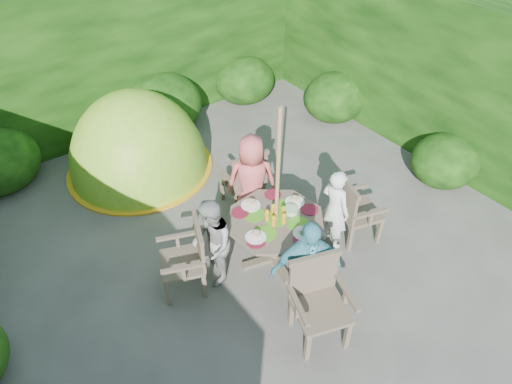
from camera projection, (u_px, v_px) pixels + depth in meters
ground at (244, 248)px, 6.00m from camera, size 60.00×60.00×0.00m
hedge_enclosure at (184, 123)px, 6.01m from camera, size 9.00×9.00×2.50m
patio_table at (276, 226)px, 5.47m from camera, size 1.47×1.47×0.83m
parasol_pole at (277, 193)px, 5.14m from camera, size 0.05×0.05×2.20m
garden_chair_right at (354, 209)px, 5.84m from camera, size 0.63×0.67×0.93m
garden_chair_left at (188, 257)px, 5.22m from camera, size 0.65×0.69×0.92m
garden_chair_back at (245, 178)px, 6.31m from camera, size 0.62×0.57×0.95m
garden_chair_front at (318, 299)px, 4.73m from camera, size 0.72×0.67×0.98m
child_right at (335, 209)px, 5.69m from camera, size 0.30×0.44×1.18m
child_left at (212, 243)px, 5.24m from camera, size 0.66×0.71×1.18m
child_back at (252, 181)px, 5.98m from camera, size 0.79×0.72×1.36m
child_front at (306, 270)px, 4.85m from camera, size 0.85×0.62×1.33m
dome_tent at (142, 169)px, 7.31m from camera, size 2.30×2.30×2.61m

